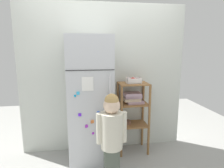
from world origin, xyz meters
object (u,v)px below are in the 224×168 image
(child_standing, at_px, (112,130))
(fruit_bin, at_px, (134,81))
(pantry_shelf_unit, at_px, (133,106))
(refrigerator, at_px, (90,100))

(child_standing, xyz_separation_m, fruit_bin, (0.44, 0.67, 0.46))
(child_standing, bearing_deg, pantry_shelf_unit, 57.35)
(pantry_shelf_unit, bearing_deg, refrigerator, -168.85)
(refrigerator, height_order, fruit_bin, refrigerator)
(child_standing, bearing_deg, refrigerator, 112.33)
(refrigerator, height_order, pantry_shelf_unit, refrigerator)
(refrigerator, bearing_deg, child_standing, -67.67)
(child_standing, xyz_separation_m, pantry_shelf_unit, (0.43, 0.67, 0.07))
(refrigerator, distance_m, fruit_bin, 0.72)
(pantry_shelf_unit, bearing_deg, fruit_bin, 11.83)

